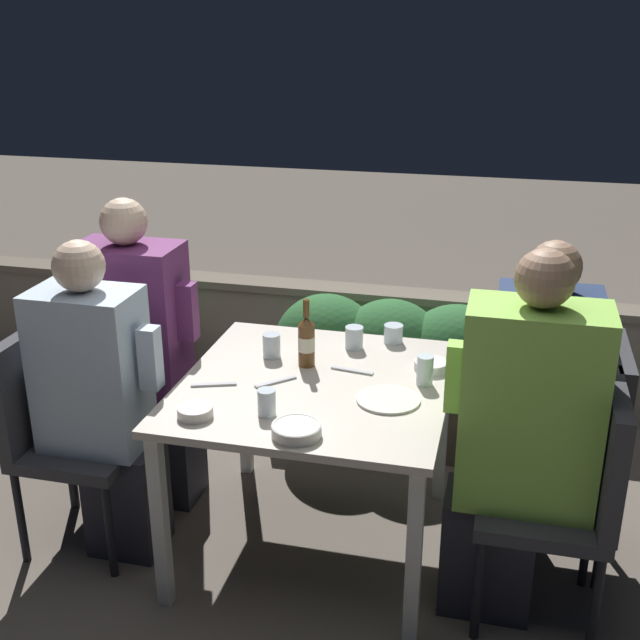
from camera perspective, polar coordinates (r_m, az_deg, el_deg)
name	(u,v)px	position (r m, az deg, el deg)	size (l,w,h in m)	color
ground_plane	(316,544)	(3.40, -0.32, -15.61)	(16.00, 16.00, 0.00)	#665B51
parapet_wall	(376,343)	(4.43, 4.02, -1.66)	(9.00, 0.18, 0.63)	gray
dining_table	(315,401)	(3.06, -0.34, -5.81)	(1.00, 1.03, 0.73)	#BCB2A3
planter_hedge	(390,366)	(3.94, 4.99, -3.26)	(1.16, 0.47, 0.75)	brown
chair_left_near	(58,419)	(3.32, -18.17, -6.73)	(0.45, 0.44, 0.90)	#333338
person_blue_shirt	(102,402)	(3.18, -15.27, -5.61)	(0.48, 0.26, 1.28)	#282833
chair_left_far	(102,379)	(3.62, -15.21, -4.05)	(0.45, 0.44, 0.90)	#333338
person_purple_stripe	(142,355)	(3.48, -12.54, -2.42)	(0.50, 0.26, 1.35)	#282833
chair_right_near	(575,485)	(2.89, 17.68, -11.12)	(0.45, 0.44, 0.90)	#333338
person_green_blouse	(518,442)	(2.81, 13.93, -8.43)	(0.51, 0.26, 1.36)	#282833
chair_right_far	(583,434)	(3.21, 18.20, -7.73)	(0.45, 0.44, 0.90)	#333338
person_navy_jumper	(531,403)	(3.15, 14.79, -5.72)	(0.47, 0.26, 1.29)	#282833
beer_bottle	(306,341)	(3.12, -0.97, -1.48)	(0.07, 0.07, 0.27)	brown
plate_0	(388,399)	(2.89, 4.87, -5.64)	(0.23, 0.23, 0.01)	silver
bowl_0	(296,429)	(2.65, -1.69, -7.77)	(0.17, 0.17, 0.04)	silver
bowl_1	(431,365)	(3.14, 7.91, -3.18)	(0.13, 0.13, 0.04)	silver
bowl_2	(195,411)	(2.80, -8.87, -6.40)	(0.12, 0.12, 0.04)	silver
glass_cup_0	(272,346)	(3.22, -3.46, -1.83)	(0.07, 0.07, 0.10)	silver
glass_cup_1	(354,338)	(3.30, 2.45, -1.25)	(0.07, 0.07, 0.09)	silver
glass_cup_2	(393,334)	(3.37, 5.24, -0.98)	(0.08, 0.08, 0.08)	silver
glass_cup_3	(267,402)	(2.77, -3.81, -5.87)	(0.06, 0.06, 0.09)	silver
glass_cup_4	(425,370)	(3.00, 7.47, -3.56)	(0.06, 0.06, 0.11)	silver
fork_0	(276,382)	(3.02, -3.17, -4.41)	(0.13, 0.13, 0.01)	silver
fork_1	(352,371)	(3.10, 2.30, -3.61)	(0.17, 0.04, 0.01)	silver
fork_2	(214,384)	(3.02, -7.57, -4.57)	(0.17, 0.08, 0.01)	silver
potted_plant	(155,332)	(4.32, -11.66, -0.83)	(0.40, 0.40, 0.73)	#9E5638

